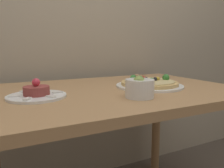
# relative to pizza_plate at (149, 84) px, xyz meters

# --- Properties ---
(dining_table) EXTENTS (1.20, 0.81, 0.74)m
(dining_table) POSITION_rel_pizza_plate_xyz_m (-0.19, 0.04, -0.12)
(dining_table) COLOR #AD7F51
(dining_table) RESTS_ON ground_plane
(pizza_plate) EXTENTS (0.33, 0.33, 0.06)m
(pizza_plate) POSITION_rel_pizza_plate_xyz_m (0.00, 0.00, 0.00)
(pizza_plate) COLOR white
(pizza_plate) RESTS_ON dining_table
(tartare_plate) EXTENTS (0.23, 0.23, 0.08)m
(tartare_plate) POSITION_rel_pizza_plate_xyz_m (-0.54, -0.00, -0.00)
(tartare_plate) COLOR white
(tartare_plate) RESTS_ON dining_table
(small_bowl) EXTENTS (0.11, 0.11, 0.09)m
(small_bowl) POSITION_rel_pizza_plate_xyz_m (-0.18, -0.18, 0.03)
(small_bowl) COLOR white
(small_bowl) RESTS_ON dining_table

